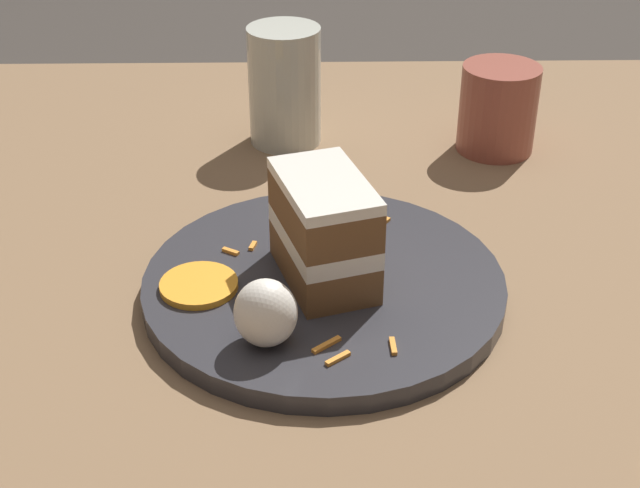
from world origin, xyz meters
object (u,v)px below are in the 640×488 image
object	(u,v)px
cake_slice	(327,230)
coffee_mug	(498,105)
cream_dollop	(266,313)
orange_garnish	(199,285)
drinking_glass	(285,94)
plate	(320,285)

from	to	relation	value
cake_slice	coffee_mug	world-z (taller)	cake_slice
cream_dollop	orange_garnish	world-z (taller)	cream_dollop
drinking_glass	orange_garnish	bearing A→B (deg)	-101.59
plate	drinking_glass	xyz separation A→B (m)	(-0.03, 0.30, 0.05)
coffee_mug	cake_slice	bearing A→B (deg)	-124.60
cream_dollop	orange_garnish	bearing A→B (deg)	128.38
cream_dollop	coffee_mug	bearing A→B (deg)	56.86
plate	cream_dollop	world-z (taller)	cream_dollop
cream_dollop	drinking_glass	bearing A→B (deg)	88.83
orange_garnish	coffee_mug	distance (m)	0.41
cream_dollop	drinking_glass	distance (m)	0.39
drinking_glass	coffee_mug	size ratio (longest dim) A/B	1.36
cake_slice	cream_dollop	xyz separation A→B (m)	(-0.05, -0.09, -0.02)
plate	cream_dollop	distance (m)	0.10
drinking_glass	coffee_mug	bearing A→B (deg)	-6.47
orange_garnish	cream_dollop	bearing A→B (deg)	-51.62
plate	coffee_mug	world-z (taller)	coffee_mug
orange_garnish	drinking_glass	xyz separation A→B (m)	(0.06, 0.32, 0.04)
plate	coffee_mug	size ratio (longest dim) A/B	3.16
cake_slice	cream_dollop	bearing A→B (deg)	44.51
plate	coffee_mug	distance (m)	0.34
cake_slice	drinking_glass	size ratio (longest dim) A/B	0.92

